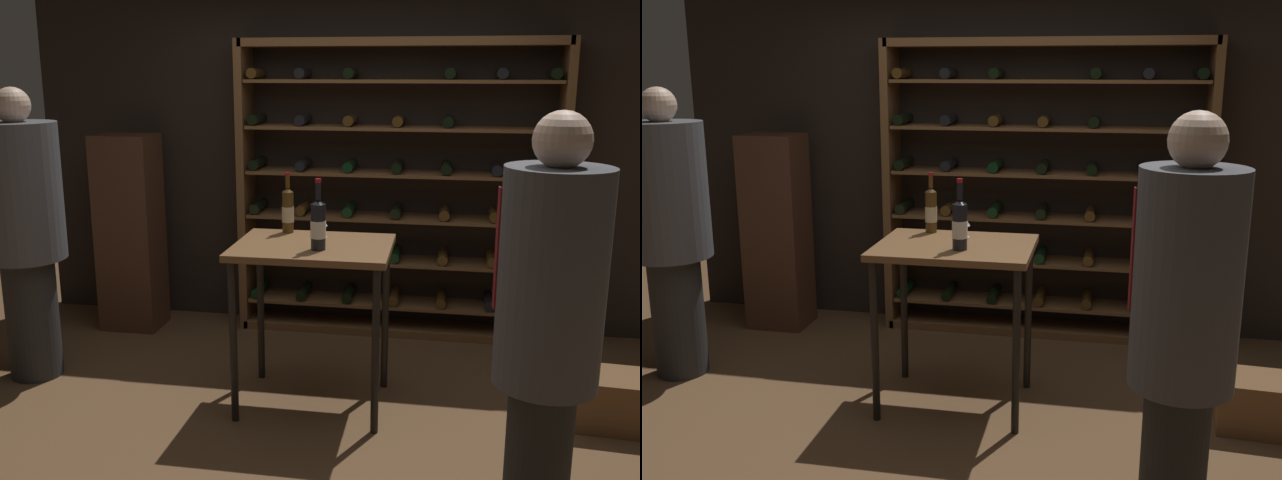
% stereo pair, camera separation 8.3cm
% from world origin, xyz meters
% --- Properties ---
extents(ground_plane, '(9.65, 9.65, 0.00)m').
position_xyz_m(ground_plane, '(0.00, 0.00, 0.00)').
color(ground_plane, brown).
extents(back_wall, '(5.18, 0.10, 2.83)m').
position_xyz_m(back_wall, '(0.00, 1.83, 1.42)').
color(back_wall, black).
rests_on(back_wall, ground).
extents(wine_rack, '(2.38, 0.32, 2.20)m').
position_xyz_m(wine_rack, '(0.29, 1.62, 1.09)').
color(wine_rack, brown).
rests_on(wine_rack, ground).
extents(tasting_table, '(0.90, 0.70, 0.99)m').
position_xyz_m(tasting_table, '(-0.09, 0.30, 0.86)').
color(tasting_table, brown).
rests_on(tasting_table, ground).
extents(person_bystander_dark_jacket, '(0.51, 0.51, 1.88)m').
position_xyz_m(person_bystander_dark_jacket, '(-1.97, 0.39, 1.02)').
color(person_bystander_dark_jacket, '#292929').
rests_on(person_bystander_dark_jacket, ground).
extents(person_host_in_suit, '(0.41, 0.40, 1.84)m').
position_xyz_m(person_host_in_suit, '(1.06, -0.94, 1.02)').
color(person_host_in_suit, '#262626').
rests_on(person_host_in_suit, ground).
extents(wine_crate, '(0.50, 0.38, 0.30)m').
position_xyz_m(wine_crate, '(1.66, 0.32, 0.15)').
color(wine_crate, brown).
rests_on(wine_crate, ground).
extents(display_cabinet, '(0.44, 0.36, 1.51)m').
position_xyz_m(display_cabinet, '(-1.72, 1.39, 0.75)').
color(display_cabinet, '#4C2D1E').
rests_on(display_cabinet, ground).
extents(wine_bottle_gold_foil, '(0.09, 0.09, 0.40)m').
position_xyz_m(wine_bottle_gold_foil, '(-0.03, 0.18, 1.14)').
color(wine_bottle_gold_foil, black).
rests_on(wine_bottle_gold_foil, tasting_table).
extents(wine_bottle_green_slim, '(0.07, 0.07, 0.37)m').
position_xyz_m(wine_bottle_green_slim, '(-0.30, 0.58, 1.13)').
color(wine_bottle_green_slim, '#4C3314').
rests_on(wine_bottle_green_slim, tasting_table).
extents(wine_glass_stemmed_left, '(0.07, 0.07, 0.13)m').
position_xyz_m(wine_glass_stemmed_left, '(-0.07, 0.47, 1.09)').
color(wine_glass_stemmed_left, silver).
rests_on(wine_glass_stemmed_left, tasting_table).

